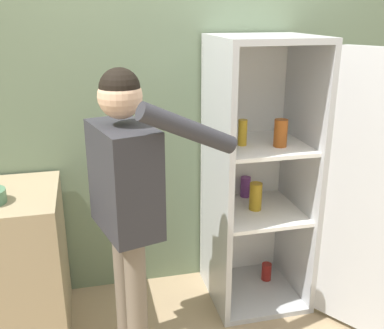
# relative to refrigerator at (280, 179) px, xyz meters

# --- Properties ---
(wall_back) EXTENTS (7.00, 0.06, 2.55)m
(wall_back) POSITION_rel_refrigerator_xyz_m (-0.44, 0.43, 0.43)
(wall_back) COLOR gray
(wall_back) RESTS_ON ground_plane
(refrigerator) EXTENTS (0.96, 1.11, 1.70)m
(refrigerator) POSITION_rel_refrigerator_xyz_m (0.00, 0.00, 0.00)
(refrigerator) COLOR #B7BABC
(refrigerator) RESTS_ON ground_plane
(person) EXTENTS (0.72, 0.56, 1.59)m
(person) POSITION_rel_refrigerator_xyz_m (-0.96, -0.28, 0.15)
(person) COLOR #726656
(person) RESTS_ON ground_plane
(counter) EXTENTS (0.56, 0.64, 0.88)m
(counter) POSITION_rel_refrigerator_xyz_m (-1.60, 0.06, -0.41)
(counter) COLOR tan
(counter) RESTS_ON ground_plane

